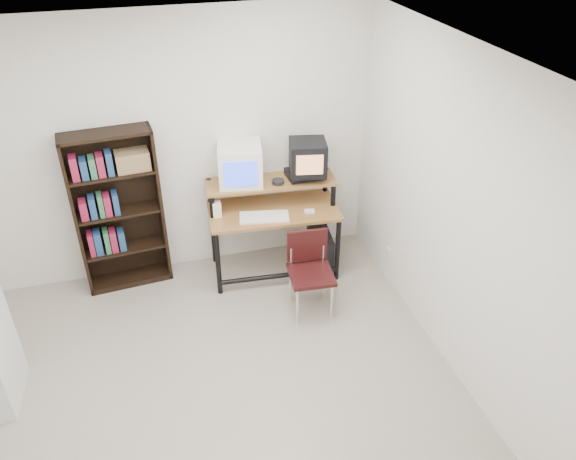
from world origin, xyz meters
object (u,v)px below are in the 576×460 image
object	(u,v)px
crt_tv	(308,157)
pc_tower	(320,250)
computer_desk	(273,211)
bookshelf	(118,208)
school_chair	(310,265)
crt_monitor	(240,164)

from	to	relation	value
crt_tv	pc_tower	distance (m)	1.02
computer_desk	bookshelf	bearing A→B (deg)	175.84
pc_tower	bookshelf	world-z (taller)	bookshelf
crt_tv	school_chair	distance (m)	1.06
computer_desk	pc_tower	size ratio (longest dim) A/B	2.93
crt_monitor	bookshelf	xyz separation A→B (m)	(-1.19, 0.05, -0.33)
bookshelf	pc_tower	bearing A→B (deg)	-14.48
computer_desk	school_chair	size ratio (longest dim) A/B	1.66
pc_tower	bookshelf	distance (m)	2.06
crt_monitor	school_chair	distance (m)	1.18
computer_desk	school_chair	distance (m)	0.74
crt_monitor	bookshelf	size ratio (longest dim) A/B	0.30
crt_monitor	school_chair	xyz separation A→B (m)	(0.44, -0.86, -0.68)
pc_tower	bookshelf	xyz separation A→B (m)	(-1.93, 0.33, 0.63)
crt_monitor	crt_tv	bearing A→B (deg)	-0.83
pc_tower	school_chair	size ratio (longest dim) A/B	0.57
computer_desk	school_chair	bearing A→B (deg)	-71.82
crt_tv	bookshelf	distance (m)	1.88
computer_desk	crt_tv	world-z (taller)	crt_tv
crt_monitor	pc_tower	bearing A→B (deg)	-10.22
pc_tower	school_chair	bearing A→B (deg)	-110.63
computer_desk	pc_tower	xyz separation A→B (m)	(0.47, -0.10, -0.49)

